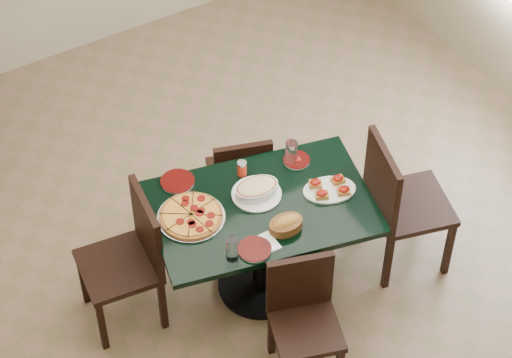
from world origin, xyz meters
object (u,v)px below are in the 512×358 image
chair_near (303,313)px  pepperoni_pizza (191,216)px  bruschetta_platter (329,188)px  chair_far (241,176)px  bread_basket (286,224)px  lasagna_casserole (257,189)px  chair_left (132,254)px  main_table (262,226)px  chair_right (398,199)px

chair_near → pepperoni_pizza: 0.85m
chair_near → bruschetta_platter: 0.76m
chair_far → bruschetta_platter: bruschetta_platter is taller
pepperoni_pizza → bread_basket: size_ratio=1.91×
chair_far → lasagna_casserole: bearing=90.0°
chair_left → chair_far: bearing=115.2°
main_table → chair_far: chair_far is taller
bread_basket → main_table: bearing=98.2°
chair_far → chair_left: bearing=36.4°
lasagna_casserole → bread_basket: (0.01, -0.31, -0.01)m
bread_basket → bruschetta_platter: bearing=19.1°
main_table → chair_left: chair_left is taller
chair_right → lasagna_casserole: (-0.81, 0.32, 0.23)m
chair_left → bruschetta_platter: size_ratio=2.54×
chair_right → chair_left: 1.65m
chair_left → chair_near: bearing=45.9°
chair_left → bread_basket: (0.78, -0.45, 0.26)m
bread_basket → pepperoni_pizza: bearing=142.2°
chair_left → lasagna_casserole: size_ratio=3.19×
chair_near → chair_left: 1.07m
bread_basket → bruschetta_platter: (0.38, 0.12, -0.02)m
bread_basket → bruschetta_platter: bread_basket is taller
lasagna_casserole → bruschetta_platter: (0.39, -0.19, -0.02)m
chair_far → chair_right: chair_right is taller
chair_near → lasagna_casserole: (0.10, 0.68, 0.34)m
pepperoni_pizza → lasagna_casserole: size_ratio=1.34×
chair_far → chair_right: bearing=149.0°
chair_right → pepperoni_pizza: bearing=88.7°
main_table → lasagna_casserole: bearing=90.9°
chair_far → pepperoni_pizza: bearing=54.2°
lasagna_casserole → bruschetta_platter: lasagna_casserole is taller
main_table → chair_right: chair_right is taller
chair_right → pepperoni_pizza: size_ratio=2.54×
chair_left → bread_basket: bearing=66.3°
chair_right → bruschetta_platter: (-0.43, 0.13, 0.21)m
main_table → lasagna_casserole: lasagna_casserole is taller
chair_near → pepperoni_pizza: chair_near is taller
chair_near → chair_left: size_ratio=0.87×
lasagna_casserole → bread_basket: 0.31m
pepperoni_pizza → bruschetta_platter: bruschetta_platter is taller
main_table → chair_left: size_ratio=1.52×
lasagna_casserole → bruschetta_platter: 0.43m
chair_far → chair_right: (0.67, -0.77, 0.13)m
chair_right → pepperoni_pizza: chair_right is taller
chair_near → chair_right: 0.99m
main_table → chair_far: 0.58m
main_table → bruschetta_platter: (0.40, -0.10, 0.21)m
chair_near → bread_basket: 0.51m
chair_far → bruschetta_platter: (0.24, -0.64, 0.34)m
chair_near → chair_right: size_ratio=0.81×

